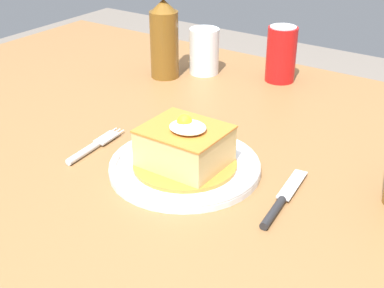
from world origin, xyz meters
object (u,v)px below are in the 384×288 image
(fork, at_px, (91,148))
(soda_can, at_px, (281,54))
(main_plate, at_px, (185,166))
(beer_bottle_amber_far, at_px, (164,34))
(knife, at_px, (279,204))
(drinking_glass, at_px, (204,54))

(fork, height_order, soda_can, soda_can)
(main_plate, bearing_deg, beer_bottle_amber_far, 131.29)
(knife, bearing_deg, main_plate, 177.30)
(knife, relative_size, beer_bottle_amber_far, 0.62)
(fork, height_order, drinking_glass, drinking_glass)
(soda_can, relative_size, drinking_glass, 1.18)
(main_plate, xyz_separation_m, soda_can, (-0.06, 0.45, 0.05))
(soda_can, bearing_deg, main_plate, -82.85)
(knife, distance_m, beer_bottle_amber_far, 0.57)
(main_plate, height_order, knife, main_plate)
(knife, height_order, soda_can, soda_can)
(main_plate, relative_size, knife, 1.46)
(soda_can, xyz_separation_m, drinking_glass, (-0.17, -0.06, -0.02))
(main_plate, relative_size, soda_can, 1.95)
(drinking_glass, bearing_deg, main_plate, -60.45)
(fork, bearing_deg, drinking_glass, 97.04)
(soda_can, relative_size, beer_bottle_amber_far, 0.47)
(main_plate, bearing_deg, drinking_glass, 119.55)
(knife, bearing_deg, drinking_glass, 134.33)
(knife, xyz_separation_m, beer_bottle_amber_far, (-0.45, 0.33, 0.09))
(fork, distance_m, drinking_glass, 0.44)
(soda_can, bearing_deg, fork, -103.22)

